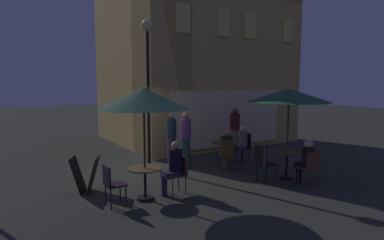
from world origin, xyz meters
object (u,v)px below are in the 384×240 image
menu_sandwich_board (86,175)px  patio_umbrella_0 (289,96)px  cafe_chair_1 (263,161)px  patron_seated_3 (241,141)px  street_lamp_near_corner (148,62)px  cafe_table_0 (287,161)px  patron_seated_0 (306,159)px  cafe_chair_0 (310,166)px  patio_umbrella_1 (144,99)px  patron_standing_5 (186,140)px  patron_standing_6 (235,131)px  patron_standing_4 (171,138)px  cafe_chair_3 (179,171)px  patron_seated_1 (174,165)px  patron_seated_2 (226,148)px  cafe_chair_2 (111,182)px  cafe_chair_5 (245,145)px  cafe_chair_4 (227,153)px  cafe_table_1 (145,176)px  cafe_table_2 (223,149)px

menu_sandwich_board → patio_umbrella_0: 5.56m
cafe_chair_1 → patron_seated_3: 2.26m
street_lamp_near_corner → patio_umbrella_0: (2.75, -2.93, -0.96)m
cafe_table_0 → patron_seated_0: size_ratio=0.61×
cafe_chair_0 → patio_umbrella_1: bearing=76.9°
cafe_chair_1 → patron_standing_5: (-0.95, 2.36, 0.28)m
patron_standing_6 → patron_standing_4: bearing=129.9°
cafe_table_0 → patron_standing_5: size_ratio=0.43×
cafe_chair_3 → street_lamp_near_corner: bearing=-97.0°
patio_umbrella_0 → patron_seated_0: (-0.08, -0.71, -1.57)m
street_lamp_near_corner → patron_seated_3: (2.92, -0.84, -2.54)m
patron_seated_1 → patron_seated_2: size_ratio=1.02×
patron_seated_2 → cafe_chair_1: bearing=-145.5°
cafe_chair_2 → patron_standing_4: 3.86m
patron_seated_3 → cafe_table_0: bearing=85.7°
patio_umbrella_1 → patron_standing_4: bearing=51.0°
cafe_chair_2 → street_lamp_near_corner: bearing=49.3°
cafe_chair_3 → cafe_chair_5: size_ratio=0.93×
street_lamp_near_corner → cafe_chair_3: 3.62m
cafe_table_0 → patron_seated_3: patron_seated_3 is taller
cafe_chair_4 → patron_standing_6: patron_standing_6 is taller
cafe_table_0 → patron_standing_5: patron_standing_5 is taller
patron_seated_1 → street_lamp_near_corner: bearing=-100.4°
cafe_table_1 → patio_umbrella_0: patio_umbrella_0 is taller
patron_seated_2 → patron_standing_6: bearing=-15.6°
patron_seated_0 → patron_standing_6: 3.85m
cafe_table_0 → patron_seated_1: size_ratio=0.58×
cafe_chair_1 → patron_seated_3: (0.99, 2.03, 0.10)m
street_lamp_near_corner → menu_sandwich_board: bearing=-151.7°
patio_umbrella_0 → cafe_table_1: bearing=172.2°
street_lamp_near_corner → patron_seated_0: size_ratio=3.67×
patio_umbrella_0 → cafe_chair_3: bearing=170.4°
cafe_chair_5 → patron_seated_3: 0.20m
cafe_table_2 → patron_seated_1: bearing=-149.5°
cafe_table_1 → cafe_chair_2: bearing=-178.9°
cafe_table_2 → patron_standing_4: bearing=142.6°
menu_sandwich_board → cafe_chair_4: bearing=21.3°
street_lamp_near_corner → patio_umbrella_1: 2.84m
cafe_table_0 → patron_seated_3: bearing=85.3°
cafe_chair_0 → cafe_chair_2: (-4.63, 1.37, -0.01)m
cafe_chair_5 → cafe_table_2: bearing=-0.0°
cafe_chair_2 → cafe_table_0: bearing=-7.5°
cafe_table_0 → patron_standing_5: (-1.76, 2.42, 0.38)m
patio_umbrella_1 → cafe_chair_5: 4.86m
cafe_chair_2 → patron_standing_5: 3.54m
menu_sandwich_board → cafe_table_0: 5.25m
patron_seated_2 → cafe_chair_5: bearing=-33.9°
patio_umbrella_0 → cafe_chair_1: bearing=175.7°
cafe_chair_2 → patron_seated_1: 1.51m
cafe_chair_0 → cafe_chair_3: bearing=72.1°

